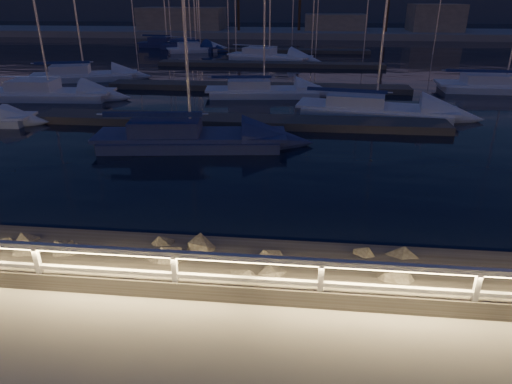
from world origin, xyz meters
TOP-DOWN VIEW (x-y plane):
  - ground at (0.00, 0.00)m, footprint 400.00×400.00m
  - harbor_water at (0.00, 31.22)m, footprint 400.00×440.00m
  - guard_rail at (-0.07, -0.00)m, footprint 44.11×0.12m
  - floating_docks at (0.00, 32.50)m, footprint 22.00×36.00m
  - far_shore at (-0.12, 74.05)m, footprint 160.00×14.00m
  - sailboat_b at (-1.84, 11.97)m, footprint 8.89×3.64m
  - sailboat_c at (0.47, 23.65)m, footprint 8.16×3.32m
  - sailboat_f at (-13.67, 21.15)m, footprint 8.51×3.08m
  - sailboat_h at (7.37, 18.95)m, footprint 9.24×4.11m
  - sailboat_i at (-10.12, 48.96)m, footprint 7.19×4.56m
  - sailboat_j at (-14.69, 28.41)m, footprint 8.52×4.74m
  - sailboat_k at (-0.68, 42.49)m, footprint 9.32×5.28m
  - sailboat_l at (17.56, 27.18)m, footprint 9.51×3.14m
  - sailboat_m at (-15.29, 54.20)m, footprint 7.99×3.40m
  - sailboat_n at (-11.31, 51.33)m, footprint 8.82×5.69m

SIDE VIEW (x-z plane):
  - harbor_water at x=0.00m, z-range -1.27..-0.67m
  - floating_docks at x=0.00m, z-range -0.60..-0.20m
  - sailboat_c at x=0.47m, z-range -6.91..6.56m
  - sailboat_i at x=-10.12m, z-range -6.16..5.83m
  - sailboat_h at x=7.37m, z-range -7.72..7.40m
  - sailboat_l at x=17.56m, z-range -8.11..7.81m
  - sailboat_j at x=-14.69m, z-range -7.15..6.86m
  - sailboat_k at x=-0.68m, z-range -7.78..7.50m
  - sailboat_f at x=-13.67m, z-range -7.26..6.98m
  - sailboat_m at x=-15.29m, z-range -6.77..6.50m
  - sailboat_n at x=-11.31m, z-range -7.47..7.22m
  - sailboat_b at x=-1.84m, z-range -7.49..7.24m
  - ground at x=0.00m, z-range 0.00..0.00m
  - far_shore at x=-0.12m, z-range -2.31..2.89m
  - guard_rail at x=-0.07m, z-range 0.24..1.30m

